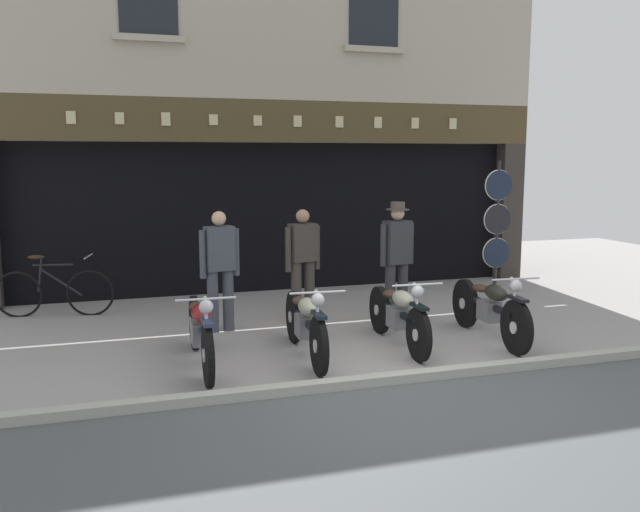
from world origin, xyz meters
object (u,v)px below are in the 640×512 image
Objects in this scene: salesman_left at (220,265)px; salesman_right at (397,256)px; motorcycle_center_right at (490,307)px; motorcycle_left at (201,329)px; motorcycle_center_left at (306,322)px; tyre_sign_pole at (497,220)px; leaning_bicycle at (54,291)px; advert_board_near at (125,188)px; advert_board_far at (51,195)px; shopkeeper_center at (303,260)px; motorcycle_center at (398,314)px.

salesman_right is (2.51, -0.20, 0.05)m from salesman_left.
motorcycle_left is at bearing 3.72° from motorcycle_center_right.
salesman_right reaches higher than motorcycle_center_left.
leaning_bicycle is (-7.23, 0.44, -0.90)m from tyre_sign_pole.
advert_board_near is (-1.12, 2.63, 0.94)m from salesman_left.
advert_board_far is at bearing -60.30° from salesman_left.
salesman_left is at bearing 65.51° from leaning_bicycle.
salesman_right is (2.98, 1.30, 0.52)m from motorcycle_left.
tyre_sign_pole is at bearing -177.79° from salesman_left.
advert_board_near is at bearing -79.49° from motorcycle_left.
shopkeeper_center is (1.23, 0.23, -0.01)m from salesman_left.
salesman_right reaches higher than salesman_left.
motorcycle_center is 0.86× the size of tyre_sign_pole.
tyre_sign_pole is 6.32m from advert_board_near.
motorcycle_left is at bearing 4.46° from motorcycle_center.
advert_board_near reaches higher than salesman_left.
motorcycle_left is at bearing 12.26° from salesman_right.
motorcycle_center_right is 3.61m from salesman_left.
motorcycle_center is 6.03m from advert_board_far.
motorcycle_center_right is (3.71, -0.02, 0.00)m from motorcycle_left.
salesman_right is at bearing -57.12° from motorcycle_center_right.
shopkeeper_center is at bearing -29.86° from salesman_right.
motorcycle_left is 1.03× the size of motorcycle_center_right.
advert_board_far is (-3.49, 2.41, 0.86)m from shopkeeper_center.
salesman_left is at bearing -60.12° from motorcycle_center_left.
motorcycle_center_left is 1.26× the size of shopkeeper_center.
motorcycle_left is 2.46m from motorcycle_center.
advert_board_far reaches higher than motorcycle_center.
salesman_left is at bearing -3.22° from shopkeeper_center.
motorcycle_left is 6.15m from tyre_sign_pole.
shopkeeper_center reaches higher than motorcycle_center.
motorcycle_left is 3.29m from salesman_right.
advert_board_far is (-1.79, 4.14, 1.32)m from motorcycle_left.
motorcycle_left is 4.70m from advert_board_far.
tyre_sign_pole is at bearing -13.45° from advert_board_near.
motorcycle_left is 2.28× the size of advert_board_near.
shopkeeper_center is at bearing -45.71° from advert_board_near.
motorcycle_left is 2.47m from shopkeeper_center.
tyre_sign_pole reaches higher than motorcycle_center.
shopkeeper_center reaches higher than motorcycle_center_left.
motorcycle_center_left is 1.96× the size of advert_board_far.
motorcycle_center_left is 5.11m from tyre_sign_pole.
advert_board_far is at bearing -42.07° from salesman_right.
motorcycle_left is at bearing 31.84° from shopkeeper_center.
motorcycle_left is 1.22× the size of salesman_right.
motorcycle_left is 1.07× the size of motorcycle_center.
motorcycle_center is at bearing -176.75° from motorcycle_left.
advert_board_far is (-1.14, 0.00, -0.09)m from advert_board_near.
advert_board_near is 0.54× the size of leaning_bicycle.
tyre_sign_pole is at bearing -119.31° from motorcycle_center_right.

